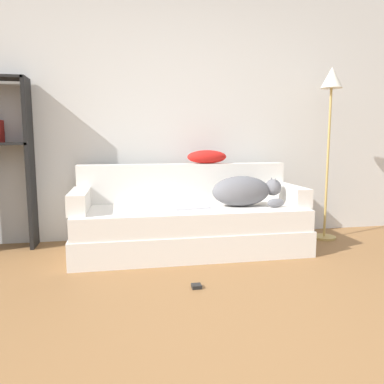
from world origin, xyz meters
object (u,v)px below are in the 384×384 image
(throw_pillow, at_px, (207,157))
(bookshelf, at_px, (7,154))
(dog, at_px, (245,191))
(laptop, at_px, (189,207))
(power_adapter, at_px, (196,286))
(couch, at_px, (190,229))
(floor_lamp, at_px, (330,105))

(throw_pillow, xyz_separation_m, bookshelf, (-1.90, 0.10, 0.04))
(dog, height_order, laptop, dog)
(throw_pillow, xyz_separation_m, power_adapter, (-0.35, -1.22, -0.85))
(power_adapter, bearing_deg, throw_pillow, 73.81)
(couch, distance_m, laptop, 0.23)
(couch, xyz_separation_m, dog, (0.50, -0.05, 0.35))
(couch, distance_m, power_adapter, 0.91)
(laptop, height_order, floor_lamp, floor_lamp)
(throw_pillow, height_order, power_adapter, throw_pillow)
(couch, distance_m, dog, 0.62)
(laptop, distance_m, bookshelf, 1.78)
(dog, height_order, throw_pillow, throw_pillow)
(couch, relative_size, laptop, 5.82)
(bookshelf, bearing_deg, laptop, -16.73)
(bookshelf, bearing_deg, dog, -12.75)
(dog, bearing_deg, throw_pillow, 124.28)
(couch, relative_size, floor_lamp, 1.20)
(bookshelf, distance_m, power_adapter, 2.21)
(couch, xyz_separation_m, bookshelf, (-1.66, 0.44, 0.69))
(couch, bearing_deg, dog, -6.19)
(throw_pillow, relative_size, power_adapter, 5.96)
(throw_pillow, bearing_deg, power_adapter, -106.19)
(dog, relative_size, throw_pillow, 1.66)
(bookshelf, relative_size, floor_lamp, 0.92)
(couch, height_order, floor_lamp, floor_lamp)
(couch, xyz_separation_m, power_adapter, (-0.12, -0.88, -0.19))
(dog, relative_size, laptop, 1.84)
(floor_lamp, bearing_deg, power_adapter, -146.25)
(power_adapter, bearing_deg, laptop, 83.22)
(couch, bearing_deg, throw_pillow, 55.18)
(dog, xyz_separation_m, bookshelf, (-2.16, 0.49, 0.34))
(laptop, distance_m, throw_pillow, 0.64)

